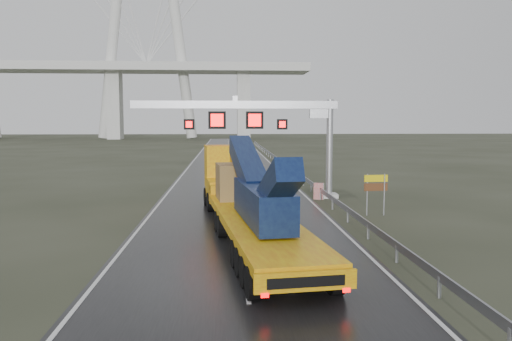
{
  "coord_description": "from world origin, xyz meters",
  "views": [
    {
      "loc": [
        -0.69,
        -18.09,
        5.64
      ],
      "look_at": [
        0.8,
        6.39,
        3.2
      ],
      "focal_mm": 35.0,
      "sensor_mm": 36.0,
      "label": 1
    }
  ],
  "objects": [
    {
      "name": "exit_sign_pair",
      "position": [
        8.24,
        10.91,
        1.75
      ],
      "size": [
        1.45,
        0.2,
        2.49
      ],
      "rotation": [
        0.0,
        0.0,
        0.1
      ],
      "color": "#A0A2A9",
      "rests_on": "ground"
    },
    {
      "name": "road",
      "position": [
        0.0,
        40.0,
        0.01
      ],
      "size": [
        11.0,
        200.0,
        0.02
      ],
      "primitive_type": "cube",
      "color": "black",
      "rests_on": "ground"
    },
    {
      "name": "heavy_haul_truck",
      "position": [
        0.19,
        8.09,
        1.88
      ],
      "size": [
        5.41,
        20.84,
        4.85
      ],
      "rotation": [
        0.0,
        0.0,
        0.12
      ],
      "color": "yellow",
      "rests_on": "ground"
    },
    {
      "name": "ground",
      "position": [
        0.0,
        0.0,
        0.0
      ],
      "size": [
        400.0,
        400.0,
        0.0
      ],
      "primitive_type": "plane",
      "color": "#2D3122",
      "rests_on": "ground"
    },
    {
      "name": "sign_gantry",
      "position": [
        2.1,
        17.99,
        5.61
      ],
      "size": [
        14.9,
        1.2,
        7.42
      ],
      "color": "silver",
      "rests_on": "ground"
    },
    {
      "name": "striped_barrier",
      "position": [
        6.0,
        17.23,
        0.59
      ],
      "size": [
        0.78,
        0.58,
        1.18
      ],
      "primitive_type": "cube",
      "rotation": [
        0.0,
        0.0,
        -0.34
      ],
      "color": "red",
      "rests_on": "ground"
    },
    {
      "name": "guardrail",
      "position": [
        6.1,
        30.0,
        0.7
      ],
      "size": [
        0.2,
        140.0,
        1.4
      ],
      "primitive_type": null,
      "color": "gray",
      "rests_on": "ground"
    }
  ]
}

